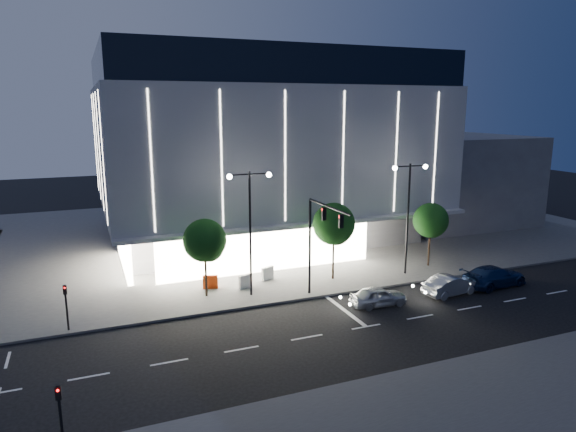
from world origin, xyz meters
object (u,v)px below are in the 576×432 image
at_px(ped_signal_near, 60,412).
at_px(tree_right, 431,222).
at_px(barrier_a, 210,282).
at_px(traffic_mast, 319,232).
at_px(street_lamp_east, 409,202).
at_px(ped_signal_far, 66,303).
at_px(car_lead, 378,296).
at_px(car_second, 451,285).
at_px(barrier_b, 245,281).
at_px(tree_left, 205,243).
at_px(car_third, 494,276).
at_px(tree_mid, 334,226).
at_px(street_lamp_west, 250,215).
at_px(barrier_d, 268,273).

relative_size(ped_signal_near, tree_right, 0.54).
bearing_deg(barrier_a, traffic_mast, -23.43).
distance_m(street_lamp_east, ped_signal_far, 25.37).
bearing_deg(car_lead, tree_right, -52.82).
height_order(tree_right, barrier_a, tree_right).
height_order(car_second, barrier_b, car_second).
bearing_deg(tree_right, barrier_b, 178.07).
relative_size(tree_left, barrier_b, 5.20).
relative_size(car_lead, barrier_b, 3.56).
bearing_deg(traffic_mast, ped_signal_far, 175.85).
distance_m(traffic_mast, car_third, 14.46).
bearing_deg(car_third, barrier_a, 65.55).
xyz_separation_m(car_lead, car_third, (10.15, 0.10, 0.11)).
bearing_deg(car_second, ped_signal_far, 75.57).
xyz_separation_m(ped_signal_near, tree_left, (9.03, 14.52, 2.15)).
bearing_deg(car_second, street_lamp_east, -1.05).
xyz_separation_m(ped_signal_near, tree_mid, (19.03, 14.52, 2.45)).
bearing_deg(street_lamp_west, tree_right, 3.64).
bearing_deg(car_third, barrier_b, 65.45).
relative_size(tree_left, barrier_d, 5.20).
distance_m(tree_left, car_second, 17.82).
height_order(car_second, barrier_a, car_second).
bearing_deg(barrier_d, car_second, -57.71).
relative_size(car_second, barrier_b, 4.00).
distance_m(street_lamp_west, car_third, 19.00).
bearing_deg(street_lamp_east, barrier_a, 171.18).
distance_m(traffic_mast, car_second, 10.67).
height_order(tree_right, car_third, tree_right).
distance_m(street_lamp_west, tree_right, 16.19).
bearing_deg(car_third, tree_left, 69.52).
bearing_deg(ped_signal_near, car_second, 18.55).
bearing_deg(barrier_d, tree_left, 174.25).
xyz_separation_m(car_lead, car_second, (5.98, -0.14, 0.06)).
xyz_separation_m(street_lamp_east, barrier_d, (-10.80, 2.69, -5.31)).
distance_m(car_second, barrier_a, 17.49).
bearing_deg(ped_signal_near, ped_signal_far, 90.00).
relative_size(street_lamp_east, tree_mid, 1.46).
distance_m(street_lamp_west, barrier_a, 6.29).
distance_m(ped_signal_far, tree_left, 9.61).
bearing_deg(barrier_d, car_lead, -78.30).
bearing_deg(barrier_b, street_lamp_east, -28.59).
height_order(ped_signal_far, barrier_a, ped_signal_far).
xyz_separation_m(ped_signal_near, car_third, (29.67, 8.79, -1.11)).
distance_m(street_lamp_east, tree_left, 16.12).
bearing_deg(tree_left, car_second, -19.92).
bearing_deg(car_second, barrier_a, 58.47).
height_order(ped_signal_near, tree_mid, tree_mid).
bearing_deg(tree_right, tree_left, 180.00).
height_order(street_lamp_east, tree_mid, street_lamp_east).
relative_size(traffic_mast, tree_left, 1.24).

